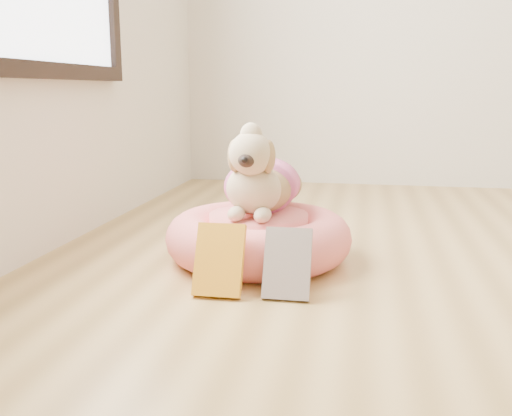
% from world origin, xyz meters
% --- Properties ---
extents(pet_bed, '(0.66, 0.66, 0.17)m').
position_xyz_m(pet_bed, '(-1.20, 0.48, 0.08)').
color(pet_bed, '#E36758').
rests_on(pet_bed, floor).
extents(dog, '(0.33, 0.47, 0.33)m').
position_xyz_m(dog, '(-1.20, 0.50, 0.34)').
color(dog, olive).
rests_on(dog, pet_bed).
extents(book_yellow, '(0.15, 0.12, 0.21)m').
position_xyz_m(book_yellow, '(-1.26, 0.12, 0.10)').
color(book_yellow, yellow).
rests_on(book_yellow, floor).
extents(book_white, '(0.14, 0.11, 0.20)m').
position_xyz_m(book_white, '(-1.05, 0.13, 0.10)').
color(book_white, white).
rests_on(book_white, floor).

